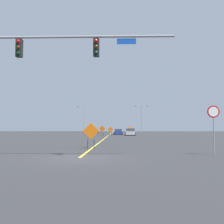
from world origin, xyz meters
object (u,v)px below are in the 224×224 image
at_px(street_lamp_far_right, 84,118).
at_px(construction_sign_right_lane, 91,132).
at_px(construction_sign_median_far, 88,130).
at_px(car_black_far, 94,131).
at_px(construction_sign_left_lane, 129,129).
at_px(stop_sign, 214,120).
at_px(car_silver_near, 130,132).
at_px(car_blue_distant, 118,132).
at_px(street_lamp_mid_right, 141,117).
at_px(construction_sign_right_shoulder, 110,130).
at_px(construction_sign_median_near, 102,129).
at_px(traffic_signal_assembly, 19,60).

height_order(street_lamp_far_right, construction_sign_right_lane, street_lamp_far_right).
distance_m(construction_sign_median_far, car_black_far, 23.09).
bearing_deg(street_lamp_far_right, construction_sign_left_lane, -60.16).
height_order(stop_sign, construction_sign_left_lane, stop_sign).
bearing_deg(car_silver_near, car_blue_distant, 114.40).
distance_m(street_lamp_mid_right, car_blue_distant, 20.05).
bearing_deg(car_blue_distant, construction_sign_left_lane, -39.58).
xyz_separation_m(street_lamp_mid_right, car_silver_near, (-4.39, -24.04, -4.27)).
relative_size(street_lamp_mid_right, car_black_far, 2.04).
distance_m(street_lamp_far_right, construction_sign_right_lane, 62.80).
height_order(street_lamp_far_right, car_blue_distant, street_lamp_far_right).
distance_m(construction_sign_left_lane, construction_sign_right_shoulder, 9.17).
distance_m(stop_sign, street_lamp_far_right, 69.28).
relative_size(construction_sign_left_lane, car_silver_near, 0.46).
distance_m(stop_sign, construction_sign_median_far, 37.24).
relative_size(street_lamp_mid_right, construction_sign_right_lane, 4.02).
xyz_separation_m(stop_sign, street_lamp_mid_right, (0.97, 63.89, 2.83)).
xyz_separation_m(stop_sign, car_blue_distant, (-6.03, 45.62, -1.52)).
bearing_deg(street_lamp_far_right, construction_sign_right_shoulder, -73.36).
xyz_separation_m(construction_sign_left_lane, car_blue_distant, (-2.55, 2.11, -0.64)).
xyz_separation_m(construction_sign_right_lane, car_silver_near, (4.70, 34.82, -0.61)).
height_order(street_lamp_mid_right, car_blue_distant, street_lamp_mid_right).
height_order(construction_sign_right_lane, construction_sign_median_near, construction_sign_right_lane).
bearing_deg(construction_sign_median_near, construction_sign_left_lane, 45.26).
height_order(construction_sign_left_lane, car_blue_distant, construction_sign_left_lane).
relative_size(stop_sign, street_lamp_far_right, 0.37).
relative_size(construction_sign_right_lane, car_silver_near, 0.48).
bearing_deg(street_lamp_mid_right, stop_sign, -90.87).
distance_m(construction_sign_median_far, car_blue_distant, 11.90).
xyz_separation_m(construction_sign_median_far, construction_sign_left_lane, (8.41, 8.23, 0.10)).
bearing_deg(stop_sign, car_silver_near, 94.89).
bearing_deg(construction_sign_right_lane, construction_sign_median_far, 97.11).
bearing_deg(car_black_far, traffic_signal_assembly, -88.85).
xyz_separation_m(construction_sign_right_lane, construction_sign_right_shoulder, (0.61, 30.24, -0.12)).
distance_m(street_lamp_far_right, construction_sign_left_lane, 27.42).
distance_m(street_lamp_mid_right, construction_sign_left_lane, 21.19).
xyz_separation_m(stop_sign, construction_sign_left_lane, (-3.48, 43.51, -0.88)).
height_order(construction_sign_right_lane, construction_sign_right_shoulder, construction_sign_right_lane).
xyz_separation_m(street_lamp_far_right, car_black_far, (4.21, -8.77, -4.08)).
height_order(stop_sign, street_lamp_mid_right, street_lamp_mid_right).
relative_size(street_lamp_far_right, car_black_far, 2.04).
bearing_deg(street_lamp_mid_right, construction_sign_right_shoulder, -106.50).
relative_size(traffic_signal_assembly, stop_sign, 4.43).
bearing_deg(construction_sign_left_lane, construction_sign_median_near, -134.74).
xyz_separation_m(construction_sign_right_lane, car_blue_distant, (2.09, 40.59, -0.69)).
bearing_deg(car_silver_near, stop_sign, -85.11).
bearing_deg(construction_sign_median_near, construction_sign_right_shoulder, -53.56).
xyz_separation_m(construction_sign_right_shoulder, car_silver_near, (4.09, 4.58, -0.49)).
height_order(construction_sign_left_lane, car_silver_near, construction_sign_left_lane).
distance_m(street_lamp_mid_right, car_black_far, 15.50).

